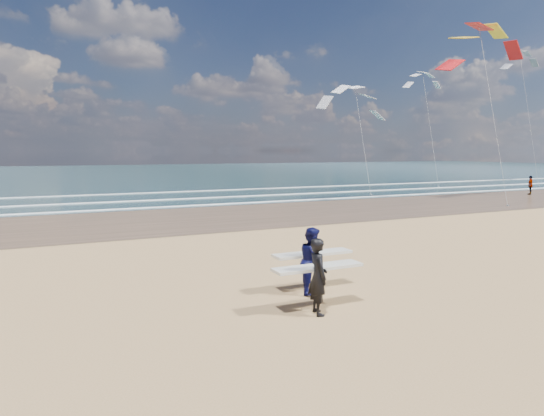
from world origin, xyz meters
TOP-DOWN VIEW (x-y plane):
  - wet_sand_strip at (20.00, 18.00)m, footprint 220.00×12.00m
  - ocean at (20.00, 72.00)m, footprint 220.00×100.00m
  - foam_breakers at (20.00, 28.10)m, footprint 220.00×11.70m
  - surfer_near at (0.27, 0.81)m, footprint 2.20×0.97m
  - surfer_far at (0.97, 2.25)m, footprint 2.20×1.15m
  - beachgoer_1 at (31.93, 18.90)m, footprint 1.00×0.82m
  - kite_0 at (23.47, 16.49)m, footprint 7.76×4.95m
  - kite_1 at (20.26, 27.07)m, footprint 6.88×4.86m
  - kite_2 at (42.75, 27.72)m, footprint 5.35×4.69m
  - kite_5 at (31.96, 31.00)m, footprint 4.75×4.62m

SIDE VIEW (x-z plane):
  - wet_sand_strip at x=20.00m, z-range 0.00..0.01m
  - ocean at x=20.00m, z-range 0.00..0.02m
  - foam_breakers at x=20.00m, z-range 0.02..0.08m
  - beachgoer_1 at x=31.93m, z-range 0.00..1.60m
  - surfer_far at x=0.97m, z-range 0.01..1.74m
  - surfer_near at x=0.27m, z-range 0.02..1.76m
  - kite_1 at x=20.26m, z-range 0.96..11.62m
  - kite_5 at x=31.96m, z-range 0.25..13.29m
  - kite_2 at x=42.75m, z-range 0.49..16.21m
  - kite_0 at x=23.47m, z-range 1.55..15.61m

